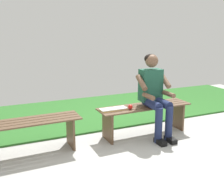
% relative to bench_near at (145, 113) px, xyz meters
% --- Properties ---
extents(ground_plane, '(10.00, 7.00, 0.04)m').
position_rel_bench_near_xyz_m(ground_plane, '(0.90, 1.00, -0.37)').
color(ground_plane, '#B2B2AD').
extents(grass_strip, '(9.00, 2.13, 0.03)m').
position_rel_bench_near_xyz_m(grass_strip, '(0.90, -1.41, -0.33)').
color(grass_strip, '#2D6B28').
rests_on(grass_strip, ground).
extents(bench_near, '(1.53, 0.43, 0.47)m').
position_rel_bench_near_xyz_m(bench_near, '(0.00, 0.00, 0.00)').
color(bench_near, brown).
rests_on(bench_near, ground).
extents(bench_far, '(1.43, 0.43, 0.47)m').
position_rel_bench_near_xyz_m(bench_far, '(1.79, 0.00, -0.00)').
color(bench_far, brown).
rests_on(bench_far, ground).
extents(person_seated, '(0.50, 0.69, 1.27)m').
position_rel_bench_near_xyz_m(person_seated, '(-0.11, 0.10, 0.36)').
color(person_seated, '#1E513D').
rests_on(person_seated, ground).
extents(apple, '(0.07, 0.07, 0.07)m').
position_rel_bench_near_xyz_m(apple, '(0.30, 0.08, 0.16)').
color(apple, red).
rests_on(apple, bench_near).
extents(book_open, '(0.42, 0.17, 0.02)m').
position_rel_bench_near_xyz_m(book_open, '(0.54, 0.00, 0.13)').
color(book_open, white).
rests_on(book_open, bench_near).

